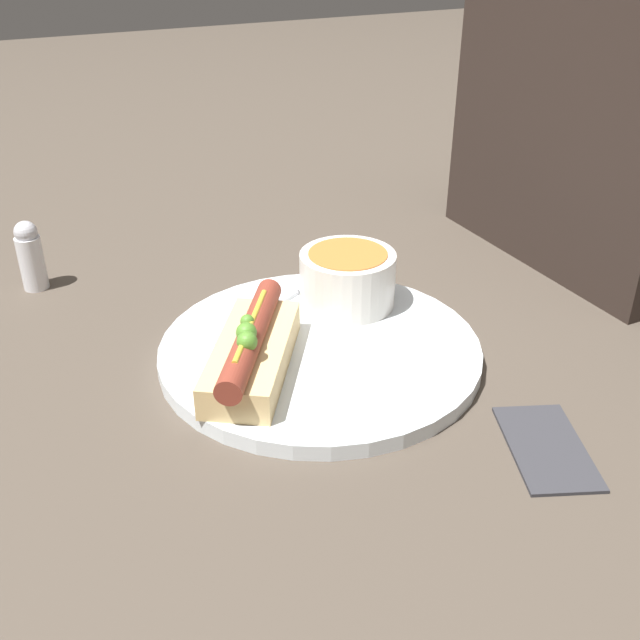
{
  "coord_description": "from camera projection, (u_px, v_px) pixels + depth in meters",
  "views": [
    {
      "loc": [
        0.53,
        -0.26,
        0.38
      ],
      "look_at": [
        0.0,
        0.0,
        0.04
      ],
      "focal_mm": 42.0,
      "sensor_mm": 36.0,
      "label": 1
    }
  ],
  "objects": [
    {
      "name": "ground_plane",
      "position": [
        320.0,
        357.0,
        0.7
      ],
      "size": [
        4.0,
        4.0,
        0.0
      ],
      "primitive_type": "plane",
      "color": "#4C4238"
    },
    {
      "name": "spoon",
      "position": [
        295.0,
        291.0,
        0.78
      ],
      "size": [
        0.09,
        0.15,
        0.01
      ],
      "rotation": [
        0.0,
        0.0,
        2.08
      ],
      "color": "#B7B7BC",
      "rests_on": "dinner_plate"
    },
    {
      "name": "salt_shaker",
      "position": [
        30.0,
        255.0,
        0.81
      ],
      "size": [
        0.03,
        0.03,
        0.08
      ],
      "color": "silver",
      "rests_on": "ground_plane"
    },
    {
      "name": "dinner_plate",
      "position": [
        320.0,
        351.0,
        0.7
      ],
      "size": [
        0.3,
        0.3,
        0.01
      ],
      "color": "white",
      "rests_on": "ground_plane"
    },
    {
      "name": "hot_dog",
      "position": [
        252.0,
        350.0,
        0.65
      ],
      "size": [
        0.16,
        0.14,
        0.06
      ],
      "rotation": [
        0.0,
        0.0,
        -0.58
      ],
      "color": "#E5C17F",
      "rests_on": "dinner_plate"
    },
    {
      "name": "seated_diner",
      "position": [
        602.0,
        85.0,
        0.81
      ],
      "size": [
        0.33,
        0.15,
        0.47
      ],
      "color": "#2D231E",
      "rests_on": "ground_plane"
    },
    {
      "name": "soup_bowl",
      "position": [
        347.0,
        276.0,
        0.75
      ],
      "size": [
        0.1,
        0.1,
        0.06
      ],
      "color": "silver",
      "rests_on": "dinner_plate"
    },
    {
      "name": "napkin",
      "position": [
        547.0,
        446.0,
        0.59
      ],
      "size": [
        0.12,
        0.09,
        0.01
      ],
      "rotation": [
        0.0,
        0.0,
        -0.38
      ],
      "color": "#333338",
      "rests_on": "ground_plane"
    }
  ]
}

